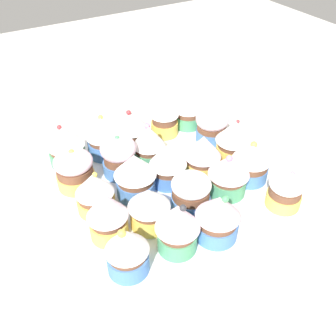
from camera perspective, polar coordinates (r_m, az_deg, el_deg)
The scene contains 25 objects.
ground_plane at distance 65.91cm, azimuth 0.00°, elevation -3.86°, with size 180.00×180.00×3.00cm, color beige.
baking_tray at distance 64.50cm, azimuth 0.00°, elevation -2.49°, with size 37.08×37.08×1.20cm.
cupcake_0 at distance 68.28cm, azimuth -14.91°, elevation 3.33°, with size 6.52×6.52×7.62cm.
cupcake_1 at distance 63.17cm, azimuth -13.67°, elevation -0.22°, with size 6.20×6.20×6.85cm.
cupcake_2 at distance 57.81cm, azimuth -10.64°, elevation -3.82°, with size 5.78×5.78×7.11cm.
cupcake_3 at distance 53.47cm, azimuth -8.98°, elevation -6.88°, with size 5.76×5.76×7.91cm.
cupcake_4 at distance 49.56cm, azimuth -6.09°, elevation -11.99°, with size 5.68×5.68×7.67cm.
cupcake_5 at distance 68.90cm, azimuth -9.64°, elevation 4.66°, with size 5.71×5.71×8.03cm.
cupcake_6 at distance 64.15cm, azimuth -7.31°, elevation 1.86°, with size 5.94×5.94×7.58cm.
cupcake_7 at distance 59.47cm, azimuth -4.91°, elevation -0.95°, with size 6.64×6.64×7.80cm.
cupcake_8 at distance 54.70cm, azimuth -2.82°, elevation -5.79°, with size 6.09×6.09×6.85cm.
cupcake_9 at distance 51.22cm, azimuth 1.42°, elevation -8.60°, with size 6.08×6.08×8.35cm.
cupcake_10 at distance 70.22cm, azimuth -5.63°, elevation 5.89°, with size 6.55×6.55×7.95cm.
cupcake_11 at distance 66.34cm, azimuth -2.59°, elevation 3.63°, with size 5.64×5.64×7.75cm.
cupcake_12 at distance 61.61cm, azimuth -0.50°, elevation 0.77°, with size 6.10×6.10×7.63cm.
cupcake_13 at distance 57.58cm, azimuth 3.02°, elevation -3.73°, with size 6.03×6.03×6.12cm.
cupcake_14 at distance 53.73cm, azimuth 7.76°, elevation -6.95°, with size 6.26×6.26×7.71cm.
cupcake_15 at distance 73.81cm, azimuth -0.53°, elevation 7.45°, with size 5.40×5.40×7.01cm.
cupcake_16 at distance 63.93cm, azimuth 5.16°, elevation 2.03°, with size 6.16×6.16×7.43cm.
cupcake_17 at distance 60.50cm, azimuth 8.99°, elevation -0.81°, with size 6.52×6.52×7.63cm.
cupcake_18 at distance 76.56cm, azimuth 3.00°, elevation 8.55°, with size 5.66×5.66×6.81cm.
cupcake_19 at distance 72.67cm, azimuth 6.51°, elevation 6.39°, with size 6.18×6.18×6.46cm.
cupcake_20 at distance 68.06cm, azimuth 9.69°, elevation 4.24°, with size 6.43×6.43×7.81cm.
cupcake_21 at distance 64.08cm, azimuth 12.18°, elevation 0.92°, with size 6.35×6.35×7.21cm.
cupcake_22 at distance 60.61cm, azimuth 17.04°, elevation -2.97°, with size 5.52×5.52×6.63cm.
Camera 1 is at (41.80, -24.53, 43.16)cm, focal length 41.16 mm.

